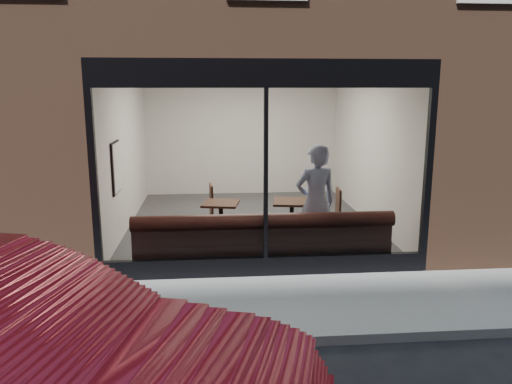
{
  "coord_description": "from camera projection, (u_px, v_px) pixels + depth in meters",
  "views": [
    {
      "loc": [
        -0.77,
        -5.06,
        2.82
      ],
      "look_at": [
        -0.11,
        2.4,
        1.23
      ],
      "focal_mm": 35.0,
      "sensor_mm": 36.0,
      "label": 1
    }
  ],
  "objects": [
    {
      "name": "host_building_pier_right",
      "position": [
        381.0,
        133.0,
        13.37
      ],
      "size": [
        2.5,
        12.0,
        3.2
      ],
      "primitive_type": "cube",
      "color": "brown",
      "rests_on": "ground"
    },
    {
      "name": "storefront_header",
      "position": [
        266.0,
        73.0,
        6.96
      ],
      "size": [
        5.0,
        0.1,
        0.4
      ],
      "primitive_type": "cube",
      "color": "black",
      "rests_on": "host_building_upper"
    },
    {
      "name": "kerb_near",
      "position": [
        285.0,
        341.0,
        5.52
      ],
      "size": [
        40.0,
        0.1,
        0.12
      ],
      "primitive_type": "cube",
      "color": "gray",
      "rests_on": "ground"
    },
    {
      "name": "cafe_table_left",
      "position": [
        221.0,
        203.0,
        9.04
      ],
      "size": [
        0.73,
        0.73,
        0.04
      ],
      "primitive_type": "cube",
      "rotation": [
        0.0,
        0.0,
        -0.19
      ],
      "color": "black",
      "rests_on": "cafe_floor"
    },
    {
      "name": "host_building_pier_left",
      "position": [
        95.0,
        135.0,
        12.73
      ],
      "size": [
        2.5,
        12.0,
        3.2
      ],
      "primitive_type": "cube",
      "color": "brown",
      "rests_on": "ground"
    },
    {
      "name": "ground",
      "position": [
        285.0,
        343.0,
        5.58
      ],
      "size": [
        120.0,
        120.0,
        0.0
      ],
      "primitive_type": "plane",
      "color": "black",
      "rests_on": "ground"
    },
    {
      "name": "host_building_backfill",
      "position": [
        236.0,
        125.0,
        15.97
      ],
      "size": [
        5.0,
        6.0,
        3.2
      ],
      "primitive_type": "cube",
      "color": "brown",
      "rests_on": "ground"
    },
    {
      "name": "cafe_chair_left",
      "position": [
        202.0,
        220.0,
        9.81
      ],
      "size": [
        0.47,
        0.47,
        0.04
      ],
      "primitive_type": "cube",
      "rotation": [
        0.0,
        0.0,
        3.24
      ],
      "color": "black",
      "rests_on": "cafe_floor"
    },
    {
      "name": "cafe_ceiling",
      "position": [
        250.0,
        67.0,
        9.79
      ],
      "size": [
        6.0,
        6.0,
        0.0
      ],
      "primitive_type": "plane",
      "rotation": [
        3.14,
        0.0,
        0.0
      ],
      "color": "white",
      "rests_on": "host_building_upper"
    },
    {
      "name": "cafe_wall_back",
      "position": [
        242.0,
        134.0,
        13.04
      ],
      "size": [
        5.0,
        0.0,
        5.0
      ],
      "primitive_type": "plane",
      "rotation": [
        1.57,
        0.0,
        0.0
      ],
      "color": "silver",
      "rests_on": "ground"
    },
    {
      "name": "person",
      "position": [
        316.0,
        202.0,
        8.17
      ],
      "size": [
        0.77,
        0.58,
        1.91
      ],
      "primitive_type": "imported",
      "rotation": [
        0.0,
        0.0,
        3.33
      ],
      "color": "#97A6CD",
      "rests_on": "cafe_floor"
    },
    {
      "name": "cafe_table_right",
      "position": [
        292.0,
        202.0,
        9.17
      ],
      "size": [
        0.77,
        0.77,
        0.04
      ],
      "primitive_type": "cube",
      "rotation": [
        0.0,
        0.0,
        -0.17
      ],
      "color": "black",
      "rests_on": "cafe_floor"
    },
    {
      "name": "storefront_mullion",
      "position": [
        266.0,
        175.0,
        7.26
      ],
      "size": [
        0.06,
        0.1,
        2.5
      ],
      "primitive_type": "cube",
      "color": "black",
      "rests_on": "storefront_kick"
    },
    {
      "name": "sidewalk_near",
      "position": [
        274.0,
        305.0,
        6.56
      ],
      "size": [
        40.0,
        2.0,
        0.01
      ],
      "primitive_type": "cube",
      "color": "gray",
      "rests_on": "ground"
    },
    {
      "name": "cafe_wall_left",
      "position": [
        126.0,
        149.0,
        9.91
      ],
      "size": [
        0.0,
        6.0,
        6.0
      ],
      "primitive_type": "plane",
      "rotation": [
        1.57,
        0.0,
        1.57
      ],
      "color": "silver",
      "rests_on": "ground"
    },
    {
      "name": "cafe_wall_right",
      "position": [
        370.0,
        146.0,
        10.34
      ],
      "size": [
        0.0,
        6.0,
        6.0
      ],
      "primitive_type": "plane",
      "rotation": [
        1.57,
        0.0,
        -1.57
      ],
      "color": "silver",
      "rests_on": "ground"
    },
    {
      "name": "cafe_chair_right",
      "position": [
        328.0,
        225.0,
        9.46
      ],
      "size": [
        0.45,
        0.45,
        0.04
      ],
      "primitive_type": "cube",
      "rotation": [
        0.0,
        0.0,
        3.07
      ],
      "color": "black",
      "rests_on": "cafe_floor"
    },
    {
      "name": "storefront_kick",
      "position": [
        265.0,
        266.0,
        7.55
      ],
      "size": [
        5.0,
        0.1,
        0.3
      ],
      "primitive_type": "cube",
      "color": "black",
      "rests_on": "ground"
    },
    {
      "name": "banquette",
      "position": [
        263.0,
        253.0,
        7.93
      ],
      "size": [
        4.0,
        0.55,
        0.45
      ],
      "primitive_type": "cube",
      "color": "#391B14",
      "rests_on": "cafe_floor"
    },
    {
      "name": "storefront_glass",
      "position": [
        266.0,
        176.0,
        7.23
      ],
      "size": [
        4.8,
        0.0,
        4.8
      ],
      "primitive_type": "plane",
      "rotation": [
        1.57,
        0.0,
        0.0
      ],
      "color": "white",
      "rests_on": "storefront_kick"
    },
    {
      "name": "wall_poster",
      "position": [
        117.0,
        167.0,
        8.78
      ],
      "size": [
        0.02,
        0.64,
        0.86
      ],
      "primitive_type": "cube",
      "color": "white",
      "rests_on": "cafe_wall_left"
    },
    {
      "name": "cafe_floor",
      "position": [
        250.0,
        223.0,
        10.45
      ],
      "size": [
        6.0,
        6.0,
        0.0
      ],
      "primitive_type": "plane",
      "color": "#2D2D30",
      "rests_on": "ground"
    }
  ]
}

